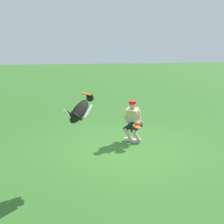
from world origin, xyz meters
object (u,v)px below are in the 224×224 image
object	(u,v)px
dog	(81,110)
frisbee_flying	(86,94)
person	(133,120)
frisbee_held	(137,127)

from	to	relation	value
dog	frisbee_flying	distance (m)	0.42
person	frisbee_flying	xyz separation A→B (m)	(1.44, 1.79, 1.19)
person	frisbee_held	distance (m)	0.40
frisbee_flying	frisbee_held	distance (m)	2.40
frisbee_flying	person	bearing A→B (deg)	-128.89
frisbee_flying	frisbee_held	world-z (taller)	frisbee_flying
dog	frisbee_flying	world-z (taller)	frisbee_flying
person	frisbee_held	xyz separation A→B (m)	(-0.03, 0.38, -0.09)
dog	frisbee_flying	bearing A→B (deg)	7.07
dog	frisbee_flying	size ratio (longest dim) A/B	4.11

